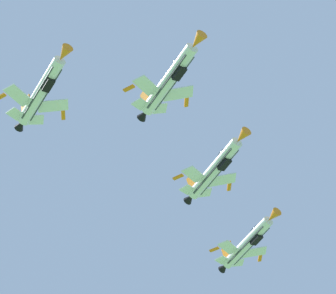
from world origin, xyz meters
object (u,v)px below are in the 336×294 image
fighter_jet_lead (170,79)px  fighter_jet_left_outer (248,242)px  fighter_jet_right_wing (42,90)px  fighter_jet_left_wing (215,168)px

fighter_jet_lead → fighter_jet_left_outer: 35.80m
fighter_jet_left_outer → fighter_jet_right_wing: bearing=14.8°
fighter_jet_left_wing → fighter_jet_lead: bearing=36.5°
fighter_jet_lead → fighter_jet_left_wing: (4.69, 16.31, -0.33)m
fighter_jet_right_wing → fighter_jet_left_outer: fighter_jet_left_outer is taller
fighter_jet_right_wing → fighter_jet_left_wing: bearing=177.2°
fighter_jet_left_wing → fighter_jet_right_wing: size_ratio=1.00×
fighter_jet_left_wing → fighter_jet_right_wing: (-22.40, -15.49, 1.77)m
fighter_jet_lead → fighter_jet_left_outer: (8.53, 34.73, 1.66)m
fighter_jet_right_wing → fighter_jet_left_outer: size_ratio=1.00×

